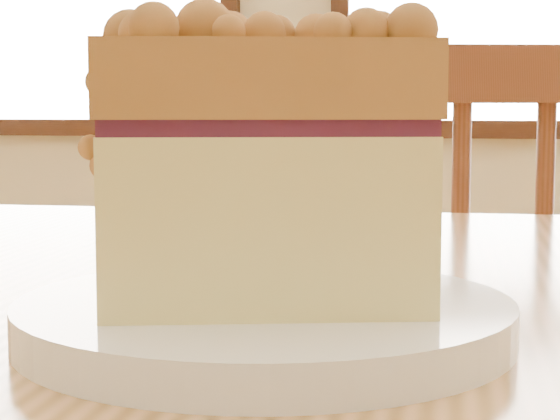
% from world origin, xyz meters
% --- Properties ---
extents(cafe_chair_main, '(0.51, 0.51, 0.93)m').
position_xyz_m(cafe_chair_main, '(0.12, 0.77, 0.47)').
color(cafe_chair_main, brown).
rests_on(cafe_chair_main, ground).
extents(plate, '(0.22, 0.22, 0.02)m').
position_xyz_m(plate, '(0.10, -0.00, 0.76)').
color(plate, white).
rests_on(plate, cafe_table_main).
extents(cake_slice, '(0.16, 0.14, 0.13)m').
position_xyz_m(cake_slice, '(0.10, -0.00, 0.83)').
color(cake_slice, '#FFF290').
rests_on(cake_slice, plate).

